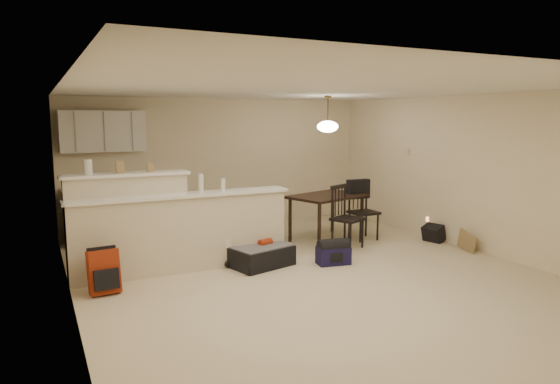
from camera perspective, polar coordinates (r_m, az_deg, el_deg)
room at (r=6.69m, az=3.44°, el=0.97°), size 7.00×7.02×2.50m
breakfast_bar at (r=7.07m, az=-13.19°, el=-4.11°), size 3.08×0.58×1.39m
upper_cabinets at (r=9.15m, az=-19.60°, el=6.56°), size 1.40×0.34×0.70m
kitchen_counter at (r=9.19m, az=-17.82°, el=-2.46°), size 1.80×0.60×0.90m
thermostat at (r=9.66m, az=14.33°, el=4.47°), size 0.02×0.12×0.12m
jar at (r=6.93m, az=-21.06°, el=2.68°), size 0.10×0.10×0.20m
cereal_box at (r=6.98m, az=-17.83°, el=2.71°), size 0.10×0.07×0.16m
small_box at (r=7.05m, az=-14.63°, el=2.73°), size 0.08×0.06×0.12m
bottle_a at (r=7.03m, az=-9.03°, el=0.99°), size 0.07×0.07×0.26m
bottle_b at (r=7.14m, az=-6.53°, el=0.82°), size 0.06×0.06×0.18m
dining_table at (r=8.71m, az=5.35°, el=-0.97°), size 1.47×1.18×0.80m
pendant_lamp at (r=8.60m, az=5.47°, el=7.52°), size 0.36×0.36×0.62m
dining_chair_near at (r=8.23m, az=7.75°, el=-2.86°), size 0.59×0.58×1.04m
dining_chair_far at (r=8.88m, az=9.54°, el=-2.12°), size 0.45×0.43×1.03m
suitcase at (r=7.25m, az=-2.10°, el=-7.37°), size 0.96×0.75×0.29m
red_backpack at (r=6.50m, az=-19.50°, el=-8.58°), size 0.37×0.25×0.53m
navy_duffel at (r=7.39m, az=6.11°, el=-7.23°), size 0.51×0.34×0.26m
black_daypack at (r=9.06m, az=17.14°, el=-4.56°), size 0.30×0.37×0.29m
cardboard_sheet at (r=8.58m, az=20.56°, el=-5.36°), size 0.08×0.41×0.31m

